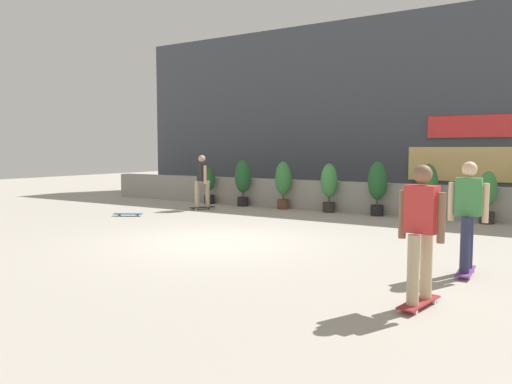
{
  "coord_description": "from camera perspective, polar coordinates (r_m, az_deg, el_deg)",
  "views": [
    {
      "loc": [
        6.01,
        -8.15,
        1.87
      ],
      "look_at": [
        0.0,
        1.5,
        0.9
      ],
      "focal_mm": 35.02,
      "sensor_mm": 36.0,
      "label": 1
    }
  ],
  "objects": [
    {
      "name": "skater_by_wall_right",
      "position": [
        15.61,
        -6.18,
        1.44
      ],
      "size": [
        0.57,
        0.8,
        1.7
      ],
      "color": "black",
      "rests_on": "ground"
    },
    {
      "name": "potted_plant_0",
      "position": [
        17.26,
        -5.37,
        0.9
      ],
      "size": [
        0.39,
        0.39,
        1.25
      ],
      "color": "black",
      "rests_on": "ground"
    },
    {
      "name": "ground_plane",
      "position": [
        10.29,
        -4.44,
        -5.6
      ],
      "size": [
        48.0,
        48.0,
        0.0
      ],
      "primitive_type": "plane",
      "color": "#A8A093"
    },
    {
      "name": "potted_plant_2",
      "position": [
        15.66,
        3.13,
        1.2
      ],
      "size": [
        0.51,
        0.51,
        1.49
      ],
      "color": "brown",
      "rests_on": "ground"
    },
    {
      "name": "skateboard_near_camera",
      "position": [
        14.49,
        -14.41,
        -2.44
      ],
      "size": [
        0.8,
        0.56,
        0.08
      ],
      "color": "#266699",
      "rests_on": "ground"
    },
    {
      "name": "potted_plant_6",
      "position": [
        13.84,
        24.96,
        -0.25
      ],
      "size": [
        0.43,
        0.43,
        1.32
      ],
      "color": "#2D2823",
      "rests_on": "ground"
    },
    {
      "name": "potted_plant_4",
      "position": [
        14.45,
        13.7,
        0.89
      ],
      "size": [
        0.53,
        0.53,
        1.54
      ],
      "color": "black",
      "rests_on": "ground"
    },
    {
      "name": "planter_wall",
      "position": [
        15.44,
        8.86,
        -0.46
      ],
      "size": [
        18.0,
        0.4,
        0.9
      ],
      "primitive_type": "cube",
      "color": "gray",
      "rests_on": "ground"
    },
    {
      "name": "potted_plant_3",
      "position": [
        14.98,
        8.34,
        0.89
      ],
      "size": [
        0.49,
        0.49,
        1.46
      ],
      "color": "#2D2823",
      "rests_on": "ground"
    },
    {
      "name": "building_backdrop",
      "position": [
        19.16,
        13.74,
        8.87
      ],
      "size": [
        20.0,
        2.08,
        6.5
      ],
      "color": "#424751",
      "rests_on": "ground"
    },
    {
      "name": "skater_far_right",
      "position": [
        6.16,
        18.33,
        -4.05
      ],
      "size": [
        0.55,
        0.82,
        1.7
      ],
      "color": "maroon",
      "rests_on": "ground"
    },
    {
      "name": "potted_plant_5",
      "position": [
        14.08,
        19.04,
        0.51
      ],
      "size": [
        0.51,
        0.51,
        1.49
      ],
      "color": "#2D2823",
      "rests_on": "ground"
    },
    {
      "name": "skater_mid_plaza",
      "position": [
        8.01,
        23.04,
        -2.18
      ],
      "size": [
        0.56,
        0.81,
        1.7
      ],
      "color": "#72338C",
      "rests_on": "ground"
    },
    {
      "name": "potted_plant_1",
      "position": [
        16.44,
        -1.51,
        1.47
      ],
      "size": [
        0.53,
        0.53,
        1.53
      ],
      "color": "black",
      "rests_on": "ground"
    }
  ]
}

